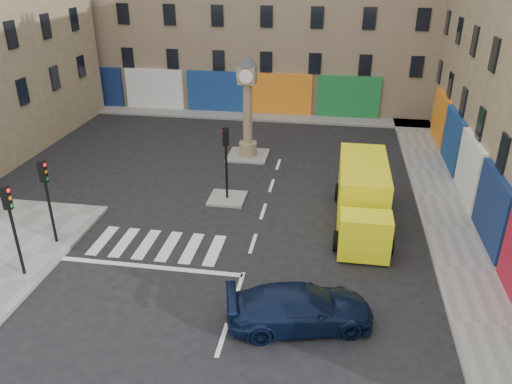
% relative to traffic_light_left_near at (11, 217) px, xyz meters
% --- Properties ---
extents(ground, '(120.00, 120.00, 0.00)m').
position_rel_traffic_light_left_near_xyz_m(ground, '(8.30, -0.20, -2.62)').
color(ground, black).
rests_on(ground, ground).
extents(sidewalk_right, '(2.60, 30.00, 0.15)m').
position_rel_traffic_light_left_near_xyz_m(sidewalk_right, '(17.00, 9.80, -2.55)').
color(sidewalk_right, gray).
rests_on(sidewalk_right, ground).
extents(sidewalk_far, '(32.00, 2.40, 0.15)m').
position_rel_traffic_light_left_near_xyz_m(sidewalk_far, '(4.30, 22.00, -2.55)').
color(sidewalk_far, gray).
rests_on(sidewalk_far, ground).
extents(island_near, '(1.80, 1.80, 0.12)m').
position_rel_traffic_light_left_near_xyz_m(island_near, '(6.30, 7.80, -2.56)').
color(island_near, gray).
rests_on(island_near, ground).
extents(island_far, '(2.40, 2.40, 0.12)m').
position_rel_traffic_light_left_near_xyz_m(island_far, '(6.30, 13.80, -2.56)').
color(island_far, gray).
rests_on(island_far, ground).
extents(traffic_light_left_near, '(0.28, 0.22, 3.70)m').
position_rel_traffic_light_left_near_xyz_m(traffic_light_left_near, '(0.00, 0.00, 0.00)').
color(traffic_light_left_near, black).
rests_on(traffic_light_left_near, sidewalk_left).
extents(traffic_light_left_far, '(0.28, 0.22, 3.70)m').
position_rel_traffic_light_left_near_xyz_m(traffic_light_left_far, '(0.00, 2.40, 0.00)').
color(traffic_light_left_far, black).
rests_on(traffic_light_left_far, sidewalk_left).
extents(traffic_light_island, '(0.28, 0.22, 3.70)m').
position_rel_traffic_light_left_near_xyz_m(traffic_light_island, '(6.30, 7.80, -0.03)').
color(traffic_light_island, black).
rests_on(traffic_light_island, island_near).
extents(clock_pillar, '(1.20, 1.20, 6.10)m').
position_rel_traffic_light_left_near_xyz_m(clock_pillar, '(6.30, 13.80, 0.93)').
color(clock_pillar, '#9C8866').
rests_on(clock_pillar, island_far).
extents(navy_sedan, '(5.21, 3.12, 1.41)m').
position_rel_traffic_light_left_near_xyz_m(navy_sedan, '(10.71, -1.05, -1.91)').
color(navy_sedan, black).
rests_on(navy_sedan, ground).
extents(yellow_van, '(2.45, 7.17, 2.60)m').
position_rel_traffic_light_left_near_xyz_m(yellow_van, '(12.91, 6.65, -1.33)').
color(yellow_van, '#FAF315').
rests_on(yellow_van, ground).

